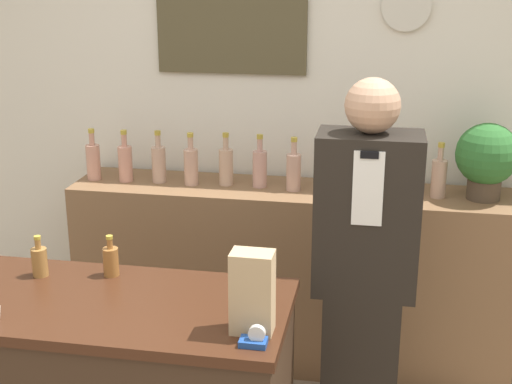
% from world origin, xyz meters
% --- Properties ---
extents(back_wall, '(5.20, 0.09, 2.70)m').
position_xyz_m(back_wall, '(-0.00, 2.00, 1.36)').
color(back_wall, silver).
rests_on(back_wall, ground_plane).
extents(back_shelf, '(2.30, 0.44, 0.99)m').
position_xyz_m(back_shelf, '(0.14, 1.72, 0.49)').
color(back_shelf, brown).
rests_on(back_shelf, ground_plane).
extents(shopkeeper, '(0.42, 0.27, 1.68)m').
position_xyz_m(shopkeeper, '(0.55, 1.01, 0.84)').
color(shopkeeper, black).
rests_on(shopkeeper, ground_plane).
extents(potted_plant, '(0.30, 0.30, 0.38)m').
position_xyz_m(potted_plant, '(1.10, 1.72, 1.20)').
color(potted_plant, '#4C3D2D').
rests_on(potted_plant, back_shelf).
extents(paper_bag, '(0.14, 0.10, 0.29)m').
position_xyz_m(paper_bag, '(0.20, 0.34, 1.06)').
color(paper_bag, tan).
rests_on(paper_bag, display_counter).
extents(tape_dispenser, '(0.09, 0.06, 0.07)m').
position_xyz_m(tape_dispenser, '(0.22, 0.25, 0.93)').
color(tape_dispenser, '#1E4799').
rests_on(tape_dispenser, display_counter).
extents(counter_bottle_1, '(0.06, 0.06, 0.17)m').
position_xyz_m(counter_bottle_1, '(-0.72, 0.63, 0.98)').
color(counter_bottle_1, '#9F6F38').
rests_on(counter_bottle_1, display_counter).
extents(counter_bottle_2, '(0.06, 0.06, 0.17)m').
position_xyz_m(counter_bottle_2, '(-0.44, 0.69, 0.98)').
color(counter_bottle_2, '#99622F').
rests_on(counter_bottle_2, display_counter).
extents(shelf_bottle_0, '(0.08, 0.08, 0.28)m').
position_xyz_m(shelf_bottle_0, '(-0.93, 1.70, 1.09)').
color(shelf_bottle_0, tan).
rests_on(shelf_bottle_0, back_shelf).
extents(shelf_bottle_1, '(0.08, 0.08, 0.28)m').
position_xyz_m(shelf_bottle_1, '(-0.75, 1.70, 1.09)').
color(shelf_bottle_1, tan).
rests_on(shelf_bottle_1, back_shelf).
extents(shelf_bottle_2, '(0.08, 0.08, 0.28)m').
position_xyz_m(shelf_bottle_2, '(-0.57, 1.72, 1.09)').
color(shelf_bottle_2, tan).
rests_on(shelf_bottle_2, back_shelf).
extents(shelf_bottle_3, '(0.08, 0.08, 0.28)m').
position_xyz_m(shelf_bottle_3, '(-0.39, 1.70, 1.09)').
color(shelf_bottle_3, tan).
rests_on(shelf_bottle_3, back_shelf).
extents(shelf_bottle_4, '(0.08, 0.08, 0.28)m').
position_xyz_m(shelf_bottle_4, '(-0.21, 1.73, 1.09)').
color(shelf_bottle_4, tan).
rests_on(shelf_bottle_4, back_shelf).
extents(shelf_bottle_5, '(0.08, 0.08, 0.28)m').
position_xyz_m(shelf_bottle_5, '(-0.02, 1.73, 1.09)').
color(shelf_bottle_5, tan).
rests_on(shelf_bottle_5, back_shelf).
extents(shelf_bottle_6, '(0.08, 0.08, 0.28)m').
position_xyz_m(shelf_bottle_6, '(0.16, 1.70, 1.09)').
color(shelf_bottle_6, tan).
rests_on(shelf_bottle_6, back_shelf).
extents(shelf_bottle_7, '(0.08, 0.08, 0.28)m').
position_xyz_m(shelf_bottle_7, '(0.34, 1.73, 1.09)').
color(shelf_bottle_7, tan).
rests_on(shelf_bottle_7, back_shelf).
extents(shelf_bottle_8, '(0.08, 0.08, 0.28)m').
position_xyz_m(shelf_bottle_8, '(0.52, 1.71, 1.09)').
color(shelf_bottle_8, tan).
rests_on(shelf_bottle_8, back_shelf).
extents(shelf_bottle_9, '(0.08, 0.08, 0.28)m').
position_xyz_m(shelf_bottle_9, '(0.70, 1.70, 1.09)').
color(shelf_bottle_9, tan).
rests_on(shelf_bottle_9, back_shelf).
extents(shelf_bottle_10, '(0.08, 0.08, 0.28)m').
position_xyz_m(shelf_bottle_10, '(0.88, 1.71, 1.09)').
color(shelf_bottle_10, tan).
rests_on(shelf_bottle_10, back_shelf).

